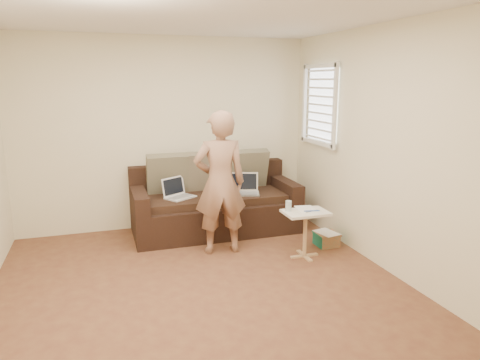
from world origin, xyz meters
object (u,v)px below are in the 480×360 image
Objects in this scene: sofa at (216,201)px; laptop_white at (180,198)px; person at (220,183)px; laptop_silver at (245,194)px; striped_box at (326,239)px; side_table at (305,234)px; drinking_glass at (288,206)px.

sofa is 0.50m from laptop_white.
laptop_silver is at bearing -126.06° from person.
person is (-0.51, -0.61, 0.33)m from laptop_silver.
laptop_white is at bearing 151.10° from striped_box.
sofa is at bearing 179.79° from laptop_silver.
side_table is at bearing -75.10° from laptop_white.
laptop_white is at bearing 136.94° from side_table.
side_table is 2.02× the size of striped_box.
side_table is at bearing 156.26° from person.
laptop_silver is 1.23m from striped_box.
striped_box is at bearing 15.08° from drinking_glass.
sofa is at bearing 116.66° from drinking_glass.
laptop_silver is 0.86m from person.
drinking_glass is (0.19, -1.00, 0.09)m from laptop_silver.
laptop_silver is 3.20× the size of drinking_glass.
sofa is 18.33× the size of drinking_glass.
side_table is (1.23, -1.15, -0.24)m from laptop_white.
side_table is 0.39m from drinking_glass.
laptop_silver is 1.02m from drinking_glass.
sofa reaches higher than laptop_white.
side_table is 0.52m from striped_box.
laptop_white is at bearing 134.30° from drinking_glass.
sofa reaches higher than striped_box.
sofa is 0.86m from person.
laptop_silver is at bearing -18.16° from sofa.
laptop_silver is 0.87m from laptop_white.
laptop_silver is (0.38, -0.12, 0.10)m from sofa.
person reaches higher than laptop_silver.
striped_box is (1.17, -0.96, -0.34)m from sofa.
laptop_silver is 1.06× the size of laptop_white.
laptop_white is at bearing -59.16° from person.
person is 14.15× the size of drinking_glass.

